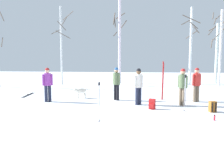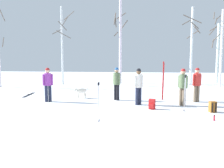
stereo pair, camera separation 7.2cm
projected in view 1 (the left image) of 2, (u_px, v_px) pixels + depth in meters
name	position (u px, v px, depth m)	size (l,w,h in m)	color
ground_plane	(94.00, 118.00, 8.55)	(60.00, 60.00, 0.00)	white
person_0	(197.00, 82.00, 11.75)	(0.47, 0.34, 1.72)	#72604C
person_1	(116.00, 81.00, 12.24)	(0.41, 0.38, 1.72)	black
person_2	(183.00, 84.00, 10.79)	(0.37, 0.42, 1.72)	#72604C
person_3	(139.00, 84.00, 10.99)	(0.39, 0.40, 1.72)	#1E2338
person_4	(48.00, 82.00, 11.77)	(0.45, 0.34, 1.72)	#1E2338
dog	(80.00, 91.00, 12.95)	(0.77, 0.53, 0.57)	beige
ski_pair_planted_0	(163.00, 81.00, 12.42)	(0.12, 0.18, 2.02)	red
ski_pair_lying_1	(28.00, 95.00, 14.06)	(0.42, 1.92, 0.05)	black
ski_poles_0	(99.00, 101.00, 7.87)	(0.07, 0.25, 1.38)	#B2B2BC
ski_poles_1	(185.00, 93.00, 9.47)	(0.07, 0.27, 1.50)	#B2B2BC
backpack_0	(212.00, 107.00, 9.55)	(0.30, 0.32, 0.44)	#99591E
backpack_1	(152.00, 104.00, 10.10)	(0.30, 0.33, 0.44)	red
water_bottle_0	(214.00, 118.00, 8.23)	(0.06, 0.06, 0.21)	red
birch_tree_1	(61.00, 44.00, 19.64)	(1.81, 1.91, 6.46)	silver
birch_tree_2	(119.00, 40.00, 20.87)	(1.22, 1.21, 7.27)	silver
birch_tree_3	(191.00, 44.00, 19.52)	(1.55, 1.72, 6.38)	silver
birch_tree_4	(220.00, 45.00, 17.81)	(1.57, 1.56, 6.18)	silver
birch_tree_5	(216.00, 52.00, 20.64)	(1.59, 1.09, 5.47)	silver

